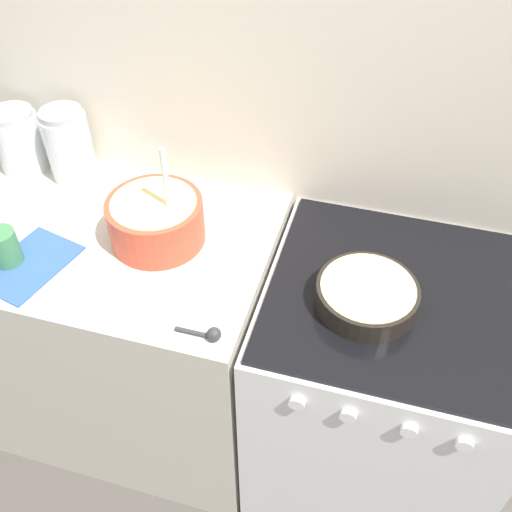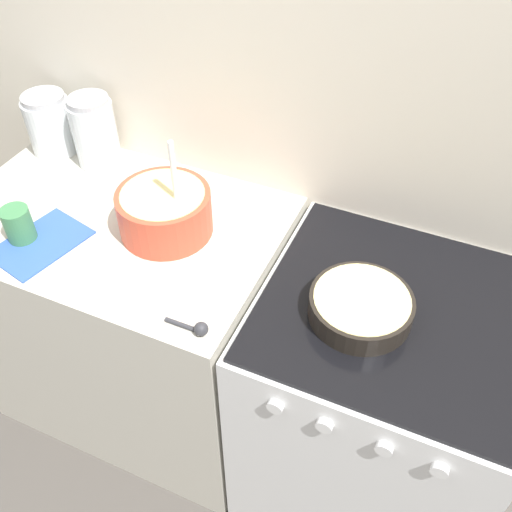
# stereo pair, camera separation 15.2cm
# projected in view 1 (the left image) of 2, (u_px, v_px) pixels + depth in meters

# --- Properties ---
(wall_back) EXTENTS (4.98, 0.05, 2.40)m
(wall_back) POSITION_uv_depth(u_px,v_px,m) (299.00, 111.00, 1.61)
(wall_back) COLOR beige
(wall_back) RESTS_ON ground_plane
(countertop_cabinet) EXTENTS (0.99, 0.67, 0.92)m
(countertop_cabinet) POSITION_uv_depth(u_px,v_px,m) (126.00, 332.00, 1.98)
(countertop_cabinet) COLOR beige
(countertop_cabinet) RESTS_ON ground_plane
(stove) EXTENTS (0.70, 0.68, 0.92)m
(stove) POSITION_uv_depth(u_px,v_px,m) (374.00, 391.00, 1.81)
(stove) COLOR silver
(stove) RESTS_ON ground_plane
(mixing_bowl) EXTENTS (0.27, 0.27, 0.31)m
(mixing_bowl) POSITION_uv_depth(u_px,v_px,m) (156.00, 218.00, 1.59)
(mixing_bowl) COLOR #D84C33
(mixing_bowl) RESTS_ON countertop_cabinet
(baking_pan) EXTENTS (0.26, 0.26, 0.06)m
(baking_pan) POSITION_uv_depth(u_px,v_px,m) (367.00, 295.00, 1.44)
(baking_pan) COLOR black
(baking_pan) RESTS_ON stove
(storage_jar_left) EXTENTS (0.15, 0.15, 0.21)m
(storage_jar_left) POSITION_uv_depth(u_px,v_px,m) (20.00, 144.00, 1.84)
(storage_jar_left) COLOR silver
(storage_jar_left) RESTS_ON countertop_cabinet
(storage_jar_middle) EXTENTS (0.14, 0.14, 0.24)m
(storage_jar_middle) POSITION_uv_depth(u_px,v_px,m) (70.00, 149.00, 1.79)
(storage_jar_middle) COLOR silver
(storage_jar_middle) RESTS_ON countertop_cabinet
(tin_can) EXTENTS (0.08, 0.08, 0.11)m
(tin_can) POSITION_uv_depth(u_px,v_px,m) (4.00, 248.00, 1.53)
(tin_can) COLOR #3F7F4C
(tin_can) RESTS_ON countertop_cabinet
(recipe_page) EXTENTS (0.23, 0.29, 0.01)m
(recipe_page) POSITION_uv_depth(u_px,v_px,m) (29.00, 265.00, 1.56)
(recipe_page) COLOR #3359B2
(recipe_page) RESTS_ON countertop_cabinet
(measuring_spoon) EXTENTS (0.12, 0.04, 0.04)m
(measuring_spoon) POSITION_uv_depth(u_px,v_px,m) (209.00, 334.00, 1.37)
(measuring_spoon) COLOR #333338
(measuring_spoon) RESTS_ON countertop_cabinet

